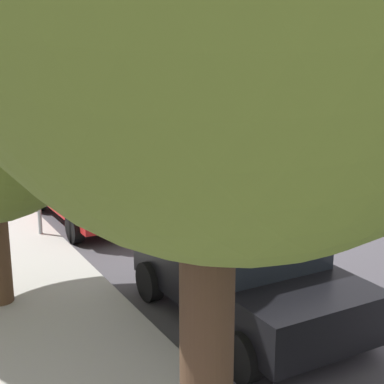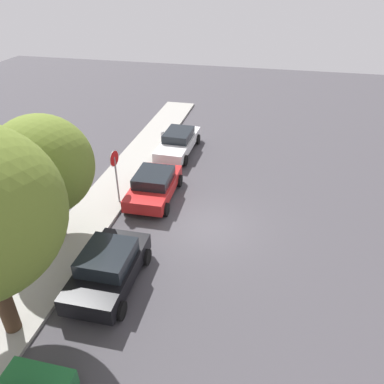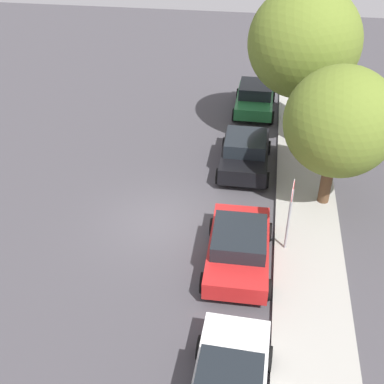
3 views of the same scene
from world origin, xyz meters
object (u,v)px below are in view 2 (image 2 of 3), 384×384
(parked_car_black, at_px, (108,268))
(parked_car_white, at_px, (178,142))
(fire_hydrant, at_px, (163,137))
(parked_car_red, at_px, (154,185))
(street_tree_near_corner, at_px, (42,166))
(stop_sign, at_px, (115,168))

(parked_car_black, relative_size, parked_car_white, 0.85)
(fire_hydrant, bearing_deg, parked_car_white, -134.02)
(parked_car_red, relative_size, street_tree_near_corner, 0.75)
(parked_car_black, relative_size, street_tree_near_corner, 0.73)
(parked_car_white, height_order, street_tree_near_corner, street_tree_near_corner)
(fire_hydrant, bearing_deg, street_tree_near_corner, 172.19)
(stop_sign, xyz_separation_m, parked_car_red, (0.88, -1.50, -1.20))
(parked_car_black, bearing_deg, fire_hydrant, 8.05)
(parked_car_black, bearing_deg, parked_car_red, 2.16)
(parked_car_red, distance_m, parked_car_black, 5.97)
(parked_car_white, relative_size, street_tree_near_corner, 0.86)
(stop_sign, distance_m, street_tree_near_corner, 3.69)
(fire_hydrant, bearing_deg, parked_car_black, -171.95)
(parked_car_black, height_order, parked_car_white, parked_car_black)
(stop_sign, relative_size, street_tree_near_corner, 0.52)
(parked_car_red, relative_size, parked_car_black, 1.03)
(parked_car_red, bearing_deg, parked_car_white, 1.83)
(parked_car_white, height_order, fire_hydrant, parked_car_white)
(parked_car_black, bearing_deg, stop_sign, 18.74)
(stop_sign, xyz_separation_m, parked_car_white, (6.20, -1.33, -1.21))
(parked_car_black, xyz_separation_m, street_tree_near_corner, (2.06, 3.23, 2.64))
(fire_hydrant, bearing_deg, parked_car_red, -166.81)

